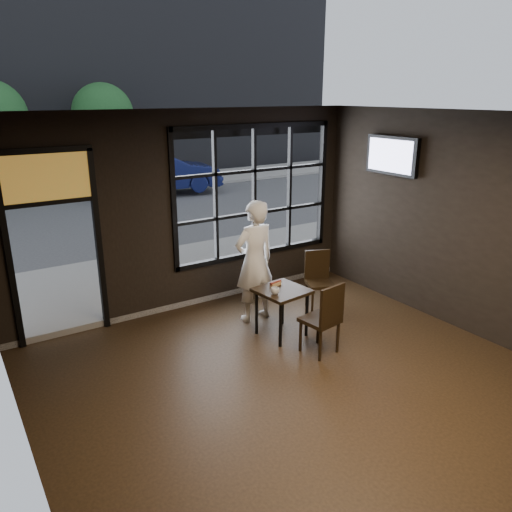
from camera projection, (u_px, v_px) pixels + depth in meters
floor at (331, 409)px, 5.67m from camera, size 6.00×7.00×0.02m
ceiling at (347, 116)px, 4.67m from camera, size 6.00×7.00×0.02m
wall_left at (28, 355)px, 3.63m from camera, size 0.04×7.00×3.20m
wall_right at (506, 234)px, 6.72m from camera, size 0.04×7.00×3.20m
window_frame at (254, 192)px, 8.52m from camera, size 3.06×0.12×2.28m
stained_transom at (46, 177)px, 6.65m from camera, size 1.20×0.06×0.70m
street_asphalt at (12, 165)px, 24.84m from camera, size 60.00×41.00×0.04m
cafe_table at (282, 312)px, 7.30m from camera, size 0.75×0.75×0.72m
chair_near at (320, 318)px, 6.76m from camera, size 0.51×0.51×1.03m
chair_window at (320, 282)px, 8.13m from camera, size 0.55×0.55×0.97m
man at (255, 261)px, 7.64m from camera, size 0.72×0.50×1.91m
hotdog at (276, 284)px, 7.32m from camera, size 0.21×0.11×0.06m
cup at (275, 291)px, 7.00m from camera, size 0.14×0.14×0.10m
tv at (392, 155)px, 8.06m from camera, size 0.12×1.05×0.62m
navy_car at (160, 173)px, 17.28m from camera, size 4.32×2.05×1.37m
tree_right at (103, 114)px, 18.34m from camera, size 2.22×2.22×3.78m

